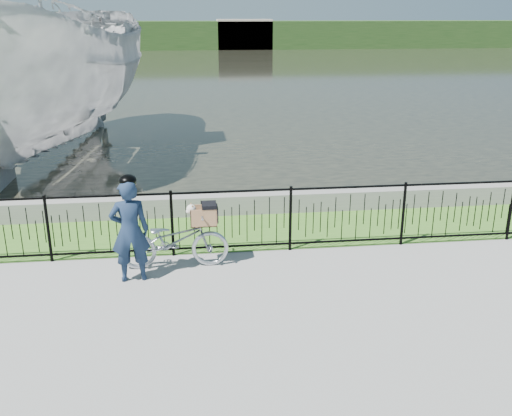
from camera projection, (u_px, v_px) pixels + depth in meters
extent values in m
plane|color=gray|center=(241.00, 296.00, 8.28)|extent=(120.00, 120.00, 0.00)
cube|color=#417123|center=(228.00, 231.00, 10.72)|extent=(60.00, 2.00, 0.01)
plane|color=#27271D|center=(195.00, 72.00, 39.26)|extent=(120.00, 120.00, 0.00)
cube|color=gray|center=(224.00, 205.00, 11.60)|extent=(60.00, 0.30, 0.40)
cube|color=#26431A|center=(190.00, 35.00, 64.12)|extent=(120.00, 6.00, 3.00)
cube|color=#B1A28E|center=(18.00, 32.00, 60.03)|extent=(8.00, 4.00, 4.00)
cube|color=#B1A28E|center=(244.00, 34.00, 63.37)|extent=(6.00, 3.00, 3.20)
imported|color=#B0B4BD|center=(174.00, 240.00, 9.10)|extent=(1.75, 0.61, 0.92)
cube|color=black|center=(204.00, 224.00, 9.07)|extent=(0.38, 0.18, 0.02)
cube|color=#9E6F49|center=(204.00, 224.00, 9.07)|extent=(0.42, 0.28, 0.01)
cube|color=#9E6F49|center=(203.00, 213.00, 9.15)|extent=(0.42, 0.02, 0.29)
cube|color=#9E6F49|center=(204.00, 219.00, 8.90)|extent=(0.42, 0.02, 0.29)
cube|color=#9E6F49|center=(216.00, 215.00, 9.05)|extent=(0.02, 0.28, 0.29)
cube|color=#9E6F49|center=(191.00, 216.00, 9.00)|extent=(0.01, 0.28, 0.29)
cube|color=black|center=(209.00, 205.00, 8.98)|extent=(0.23, 0.30, 0.06)
cube|color=black|center=(217.00, 213.00, 9.04)|extent=(0.02, 0.30, 0.23)
ellipsoid|color=silver|center=(202.00, 217.00, 9.03)|extent=(0.31, 0.22, 0.20)
sphere|color=silver|center=(191.00, 209.00, 8.94)|extent=(0.15, 0.15, 0.15)
sphere|color=silver|center=(188.00, 212.00, 8.93)|extent=(0.07, 0.07, 0.07)
sphere|color=black|center=(186.00, 212.00, 8.92)|extent=(0.02, 0.02, 0.02)
cone|color=olive|center=(191.00, 204.00, 8.98)|extent=(0.06, 0.08, 0.08)
cone|color=olive|center=(192.00, 206.00, 8.89)|extent=(0.06, 0.08, 0.08)
imported|color=#16263E|center=(130.00, 231.00, 8.55)|extent=(0.62, 0.45, 1.60)
ellipsoid|color=black|center=(126.00, 181.00, 8.29)|extent=(0.26, 0.29, 0.18)
imported|color=beige|center=(54.00, 77.00, 15.70)|extent=(5.83, 11.98, 4.44)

